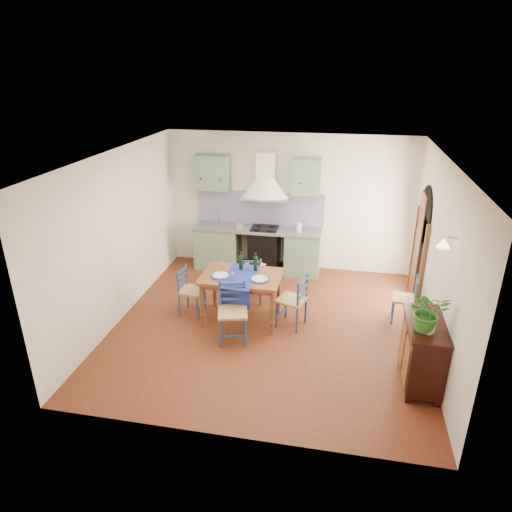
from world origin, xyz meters
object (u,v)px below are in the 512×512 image
Objects in this scene: dining_table at (242,281)px; chair_near at (233,312)px; potted_plant at (428,312)px; sideboard at (422,350)px.

dining_table is 0.66m from chair_near.
dining_table reaches higher than chair_near.
dining_table is 2.48× the size of potted_plant.
dining_table is 2.97m from sideboard.
potted_plant reaches higher than sideboard.
potted_plant is (2.68, -0.72, 0.70)m from chair_near.
sideboard is (2.73, -0.54, 0.01)m from chair_near.
dining_table reaches higher than sideboard.
potted_plant is (2.67, -1.34, 0.47)m from dining_table.
chair_near is at bearing 164.95° from potted_plant.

